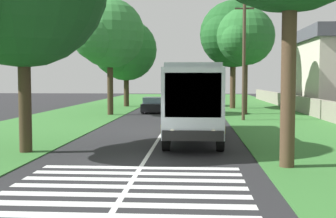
# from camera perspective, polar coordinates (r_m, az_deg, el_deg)

# --- Properties ---
(ground) EXTENTS (160.00, 160.00, 0.00)m
(ground) POSITION_cam_1_polar(r_m,az_deg,el_deg) (15.45, -3.57, -7.55)
(ground) COLOR #262628
(grass_verge_left) EXTENTS (120.00, 8.00, 0.04)m
(grass_verge_left) POSITION_cam_1_polar(r_m,az_deg,el_deg) (31.83, -14.89, -1.74)
(grass_verge_left) COLOR #387533
(grass_verge_left) RESTS_ON ground
(grass_verge_right) EXTENTS (120.00, 8.00, 0.04)m
(grass_verge_right) POSITION_cam_1_polar(r_m,az_deg,el_deg) (30.82, 15.42, -1.93)
(grass_verge_right) COLOR #387533
(grass_verge_right) RESTS_ON ground
(centre_line) EXTENTS (110.00, 0.16, 0.01)m
(centre_line) POSITION_cam_1_polar(r_m,az_deg,el_deg) (30.24, 0.01, -1.93)
(centre_line) COLOR silver
(centre_line) RESTS_ON ground
(coach_bus) EXTENTS (11.16, 2.62, 3.73)m
(coach_bus) POSITION_cam_1_polar(r_m,az_deg,el_deg) (22.55, 3.36, 1.54)
(coach_bus) COLOR silver
(coach_bus) RESTS_ON ground
(zebra_crossing) EXTENTS (5.85, 6.80, 0.01)m
(zebra_crossing) POSITION_cam_1_polar(r_m,az_deg,el_deg) (12.72, -5.20, -10.04)
(zebra_crossing) COLOR silver
(zebra_crossing) RESTS_ON ground
(trailing_car_0) EXTENTS (4.30, 1.78, 1.43)m
(trailing_car_0) POSITION_cam_1_polar(r_m,az_deg,el_deg) (40.45, -2.01, 0.48)
(trailing_car_0) COLOR black
(trailing_car_0) RESTS_ON ground
(trailing_car_1) EXTENTS (4.30, 1.78, 1.43)m
(trailing_car_1) POSITION_cam_1_polar(r_m,az_deg,el_deg) (49.28, 3.60, 1.08)
(trailing_car_1) COLOR black
(trailing_car_1) RESTS_ON ground
(trailing_car_2) EXTENTS (4.30, 1.78, 1.43)m
(trailing_car_2) POSITION_cam_1_polar(r_m,az_deg,el_deg) (59.05, 0.11, 1.55)
(trailing_car_2) COLOR #145933
(trailing_car_2) RESTS_ON ground
(trailing_minibus_0) EXTENTS (6.00, 2.14, 2.53)m
(trailing_minibus_0) POSITION_cam_1_polar(r_m,az_deg,el_deg) (70.00, 0.75, 2.63)
(trailing_minibus_0) COLOR #BFB299
(trailing_minibus_0) RESTS_ON ground
(roadside_tree_left_1) EXTENTS (7.23, 5.88, 9.88)m
(roadside_tree_left_1) POSITION_cam_1_polar(r_m,az_deg,el_deg) (38.17, -7.77, 9.45)
(roadside_tree_left_1) COLOR #3D2D1E
(roadside_tree_left_1) RESTS_ON grass_verge_left
(roadside_tree_left_2) EXTENTS (8.16, 6.87, 9.75)m
(roadside_tree_left_2) POSITION_cam_1_polar(r_m,az_deg,el_deg) (49.57, -5.67, 7.45)
(roadside_tree_left_2) COLOR #3D2D1E
(roadside_tree_left_2) RESTS_ON grass_verge_left
(roadside_tree_right_1) EXTENTS (6.05, 5.02, 9.26)m
(roadside_tree_right_1) POSITION_cam_1_polar(r_m,az_deg,el_deg) (39.17, 9.91, 9.05)
(roadside_tree_right_1) COLOR #3D2D1E
(roadside_tree_right_1) RESTS_ON grass_verge_right
(roadside_tree_right_2) EXTENTS (8.44, 6.93, 11.18)m
(roadside_tree_right_2) POSITION_cam_1_polar(r_m,az_deg,el_deg) (46.61, 8.24, 9.36)
(roadside_tree_right_2) COLOR #4C3826
(roadside_tree_right_2) RESTS_ON grass_verge_right
(utility_pole) EXTENTS (0.24, 1.40, 8.81)m
(utility_pole) POSITION_cam_1_polar(r_m,az_deg,el_deg) (32.98, 9.85, 6.48)
(utility_pole) COLOR #473828
(utility_pole) RESTS_ON grass_verge_right
(roadside_wall) EXTENTS (70.00, 0.40, 1.46)m
(roadside_wall) POSITION_cam_1_polar(r_m,az_deg,el_deg) (36.41, 19.08, 0.05)
(roadside_wall) COLOR gray
(roadside_wall) RESTS_ON grass_verge_right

